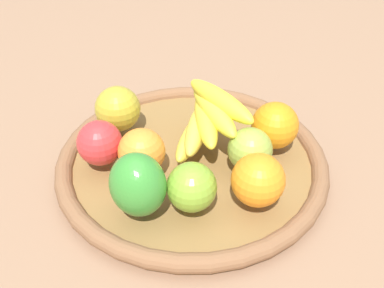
{
  "coord_description": "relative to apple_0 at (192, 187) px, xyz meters",
  "views": [
    {
      "loc": [
        -0.26,
        0.51,
        0.5
      ],
      "look_at": [
        0.0,
        0.0,
        0.05
      ],
      "focal_mm": 43.04,
      "sensor_mm": 36.0,
      "label": 1
    }
  ],
  "objects": [
    {
      "name": "basket",
      "position": [
        0.05,
        -0.1,
        -0.05
      ],
      "size": [
        0.44,
        0.44,
        0.03
      ],
      "color": "olive",
      "rests_on": "ground_plane"
    },
    {
      "name": "banana_bunch",
      "position": [
        0.05,
        -0.14,
        0.01
      ],
      "size": [
        0.15,
        0.16,
        0.09
      ],
      "color": "yellow",
      "rests_on": "basket"
    },
    {
      "name": "orange_2",
      "position": [
        -0.08,
        -0.05,
        0.0
      ],
      "size": [
        0.09,
        0.09,
        0.08
      ],
      "primitive_type": "sphere",
      "rotation": [
        0.0,
        0.0,
        3.34
      ],
      "color": "orange",
      "rests_on": "basket"
    },
    {
      "name": "apple_3",
      "position": [
        -0.04,
        -0.11,
        -0.0
      ],
      "size": [
        0.09,
        0.09,
        0.07
      ],
      "primitive_type": "sphere",
      "rotation": [
        0.0,
        0.0,
        3.7
      ],
      "color": "#90A83E",
      "rests_on": "basket"
    },
    {
      "name": "orange_0",
      "position": [
        0.1,
        -0.03,
        0.0
      ],
      "size": [
        0.1,
        0.1,
        0.07
      ],
      "primitive_type": "sphere",
      "rotation": [
        0.0,
        0.0,
        1.08
      ],
      "color": "orange",
      "rests_on": "basket"
    },
    {
      "name": "bell_pepper",
      "position": [
        0.06,
        0.04,
        0.01
      ],
      "size": [
        0.1,
        0.09,
        0.09
      ],
      "primitive_type": "ellipsoid",
      "rotation": [
        0.0,
        0.0,
        6.02
      ],
      "color": "#38892F",
      "rests_on": "basket"
    },
    {
      "name": "ground_plane",
      "position": [
        0.05,
        -0.1,
        -0.07
      ],
      "size": [
        2.4,
        2.4,
        0.0
      ],
      "primitive_type": "plane",
      "color": "#8D684D",
      "rests_on": "ground"
    },
    {
      "name": "apple_1",
      "position": [
        0.2,
        -0.11,
        0.0
      ],
      "size": [
        0.1,
        0.1,
        0.08
      ],
      "primitive_type": "sphere",
      "rotation": [
        0.0,
        0.0,
        1.25
      ],
      "color": "#AF9F2A",
      "rests_on": "basket"
    },
    {
      "name": "orange_1",
      "position": [
        -0.05,
        -0.19,
        0.0
      ],
      "size": [
        0.1,
        0.1,
        0.08
      ],
      "primitive_type": "sphere",
      "rotation": [
        0.0,
        0.0,
        5.22
      ],
      "color": "orange",
      "rests_on": "basket"
    },
    {
      "name": "apple_0",
      "position": [
        0.0,
        0.0,
        0.0
      ],
      "size": [
        0.1,
        0.1,
        0.07
      ],
      "primitive_type": "sphere",
      "rotation": [
        0.0,
        0.0,
        2.45
      ],
      "color": "#7AA42E",
      "rests_on": "basket"
    },
    {
      "name": "apple_2",
      "position": [
        0.17,
        -0.02,
        0.0
      ],
      "size": [
        0.08,
        0.08,
        0.07
      ],
      "primitive_type": "sphere",
      "rotation": [
        0.0,
        0.0,
        3.24
      ],
      "color": "red",
      "rests_on": "basket"
    }
  ]
}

